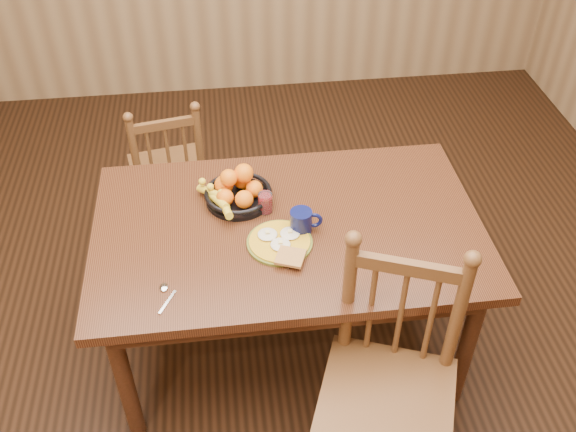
{
  "coord_description": "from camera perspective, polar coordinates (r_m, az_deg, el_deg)",
  "views": [
    {
      "loc": [
        -0.24,
        -1.96,
        2.5
      ],
      "look_at": [
        0.0,
        0.0,
        0.8
      ],
      "focal_mm": 40.0,
      "sensor_mm": 36.0,
      "label": 1
    }
  ],
  "objects": [
    {
      "name": "dining_table",
      "position": [
        2.7,
        -0.0,
        -2.17
      ],
      "size": [
        1.6,
        1.0,
        0.75
      ],
      "color": "black",
      "rests_on": "ground"
    },
    {
      "name": "spoon",
      "position": [
        2.41,
        -10.88,
        -6.66
      ],
      "size": [
        0.06,
        0.15,
        0.01
      ],
      "rotation": [
        0.0,
        0.0,
        -0.49
      ],
      "color": "silver",
      "rests_on": "dining_table"
    },
    {
      "name": "fork",
      "position": [
        2.52,
        -0.77,
        -3.22
      ],
      "size": [
        0.06,
        0.18,
        0.0
      ],
      "rotation": [
        0.0,
        0.0,
        0.33
      ],
      "color": "silver",
      "rests_on": "dining_table"
    },
    {
      "name": "coffee_mug",
      "position": [
        2.58,
        1.27,
        -0.46
      ],
      "size": [
        0.13,
        0.09,
        0.1
      ],
      "color": "#0B103F",
      "rests_on": "dining_table"
    },
    {
      "name": "chair_near",
      "position": [
        2.44,
        8.95,
        -14.64
      ],
      "size": [
        0.61,
        0.6,
        1.05
      ],
      "rotation": [
        0.0,
        0.0,
        -0.37
      ],
      "color": "#533118",
      "rests_on": "ground"
    },
    {
      "name": "fruit_bowl",
      "position": [
        2.74,
        -4.62,
        2.2
      ],
      "size": [
        0.32,
        0.32,
        0.17
      ],
      "color": "black",
      "rests_on": "dining_table"
    },
    {
      "name": "chair_far",
      "position": [
        3.54,
        -10.57,
        3.98
      ],
      "size": [
        0.46,
        0.44,
        0.87
      ],
      "rotation": [
        0.0,
        0.0,
        3.32
      ],
      "color": "#533118",
      "rests_on": "ground"
    },
    {
      "name": "breakfast_plate",
      "position": [
        2.55,
        -0.69,
        -2.35
      ],
      "size": [
        0.26,
        0.3,
        0.04
      ],
      "color": "#59601E",
      "rests_on": "dining_table"
    },
    {
      "name": "room",
      "position": [
        2.29,
        -0.0,
        10.5
      ],
      "size": [
        4.52,
        5.02,
        2.72
      ],
      "color": "black",
      "rests_on": "ground"
    },
    {
      "name": "juice_glass",
      "position": [
        2.68,
        -2.03,
        1.14
      ],
      "size": [
        0.06,
        0.06,
        0.09
      ],
      "color": "silver",
      "rests_on": "dining_table"
    }
  ]
}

